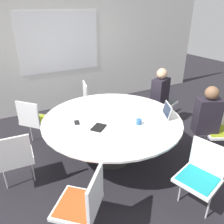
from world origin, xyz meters
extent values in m
plane|color=black|center=(0.00, 0.00, 0.00)|extent=(16.00, 16.00, 0.00)
cube|color=silver|center=(0.00, 2.48, 1.35)|extent=(8.00, 0.06, 2.70)
cube|color=white|center=(0.00, 2.44, 1.55)|extent=(1.80, 0.01, 1.30)
cylinder|color=#333333|center=(0.00, 0.00, 0.01)|extent=(0.57, 0.57, 0.02)
cylinder|color=#333333|center=(0.00, 0.00, 0.37)|extent=(0.13, 0.13, 0.70)
cylinder|color=white|center=(0.00, 0.00, 0.74)|extent=(2.07, 2.07, 0.03)
cube|color=white|center=(1.53, -0.74, 0.46)|extent=(0.58, 0.57, 0.04)
cube|color=olive|center=(1.53, -0.74, 0.48)|extent=(0.51, 0.50, 0.01)
cube|color=white|center=(1.62, -0.56, 0.68)|extent=(0.39, 0.21, 0.40)
cylinder|color=silver|center=(1.37, -0.66, 0.22)|extent=(0.02, 0.02, 0.44)
cube|color=white|center=(1.59, 0.61, 0.46)|extent=(0.56, 0.55, 0.04)
cube|color=#4C5156|center=(1.59, 0.61, 0.48)|extent=(0.49, 0.48, 0.01)
cube|color=white|center=(1.51, 0.80, 0.68)|extent=(0.40, 0.18, 0.40)
cylinder|color=silver|center=(1.75, 0.68, 0.22)|extent=(0.02, 0.02, 0.44)
cylinder|color=silver|center=(1.42, 0.55, 0.22)|extent=(0.02, 0.02, 0.44)
cube|color=white|center=(0.32, 1.36, 0.46)|extent=(0.51, 0.53, 0.04)
cube|color=teal|center=(0.32, 1.36, 0.48)|extent=(0.45, 0.46, 0.01)
cube|color=white|center=(0.13, 1.41, 0.68)|extent=(0.13, 0.41, 0.40)
cylinder|color=silver|center=(0.36, 1.54, 0.22)|extent=(0.02, 0.02, 0.44)
cylinder|color=silver|center=(0.28, 1.19, 0.22)|extent=(0.02, 0.02, 0.44)
cube|color=white|center=(-0.93, 1.05, 0.46)|extent=(0.61, 0.61, 0.04)
cube|color=olive|center=(-0.93, 1.05, 0.48)|extent=(0.53, 0.53, 0.01)
cube|color=white|center=(-1.07, 0.92, 0.68)|extent=(0.30, 0.33, 0.40)
cylinder|color=silver|center=(-1.05, 1.18, 0.22)|extent=(0.02, 0.02, 0.44)
cylinder|color=silver|center=(-0.81, 0.91, 0.22)|extent=(0.02, 0.02, 0.44)
cube|color=white|center=(-1.40, 0.10, 0.46)|extent=(0.47, 0.45, 0.04)
cube|color=#4C5156|center=(-1.40, 0.10, 0.48)|extent=(0.41, 0.40, 0.01)
cube|color=white|center=(-1.41, -0.10, 0.68)|extent=(0.42, 0.06, 0.40)
cylinder|color=silver|center=(-1.58, 0.11, 0.22)|extent=(0.02, 0.02, 0.44)
cylinder|color=silver|center=(-1.22, 0.08, 0.22)|extent=(0.02, 0.02, 0.44)
cube|color=white|center=(-0.95, -1.03, 0.46)|extent=(0.61, 0.61, 0.04)
cube|color=#E04C1E|center=(-0.95, -1.03, 0.48)|extent=(0.53, 0.54, 0.01)
cube|color=white|center=(-0.81, -1.16, 0.68)|extent=(0.31, 0.33, 0.40)
cylinder|color=silver|center=(-0.83, -0.90, 0.22)|extent=(0.02, 0.02, 0.44)
cube|color=white|center=(0.39, -1.35, 0.46)|extent=(0.53, 0.54, 0.04)
cube|color=teal|center=(0.39, -1.35, 0.48)|extent=(0.46, 0.47, 0.01)
cube|color=white|center=(0.57, -1.29, 0.68)|extent=(0.14, 0.41, 0.40)
cylinder|color=silver|center=(0.44, -1.52, 0.22)|extent=(0.02, 0.02, 0.44)
cylinder|color=silver|center=(0.34, -1.17, 0.22)|extent=(0.02, 0.02, 0.44)
cylinder|color=#231E28|center=(1.35, -0.76, 0.24)|extent=(0.10, 0.10, 0.48)
cylinder|color=#231E28|center=(1.19, -0.68, 0.24)|extent=(0.10, 0.10, 0.48)
cube|color=#231E28|center=(1.32, -0.63, 0.75)|extent=(0.42, 0.35, 0.55)
sphere|color=brown|center=(1.32, -0.63, 1.13)|extent=(0.20, 0.20, 0.20)
cylinder|color=#231E28|center=(1.48, 0.47, 0.24)|extent=(0.10, 0.10, 0.48)
cylinder|color=#231E28|center=(1.31, 0.40, 0.24)|extent=(0.10, 0.10, 0.48)
cube|color=#231E28|center=(1.36, 0.53, 0.75)|extent=(0.42, 0.34, 0.55)
sphere|color=tan|center=(1.36, 0.53, 1.13)|extent=(0.20, 0.20, 0.20)
cube|color=silver|center=(0.65, -0.31, 0.76)|extent=(0.33, 0.38, 0.02)
cube|color=silver|center=(0.74, -0.36, 0.87)|extent=(0.18, 0.30, 0.20)
cube|color=black|center=(0.74, -0.36, 0.87)|extent=(0.16, 0.27, 0.17)
cube|color=black|center=(-0.31, -0.18, 0.76)|extent=(0.26, 0.25, 0.02)
cylinder|color=#33669E|center=(0.24, -0.35, 0.79)|extent=(0.08, 0.08, 0.08)
cube|color=black|center=(-0.52, 0.11, 0.76)|extent=(0.10, 0.15, 0.01)
camera|label=1|loc=(-1.39, -2.57, 2.24)|focal=35.00mm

